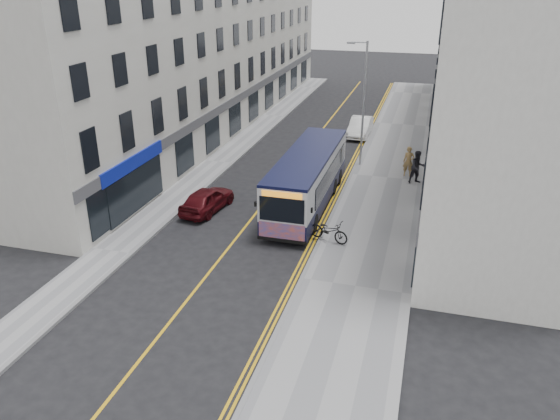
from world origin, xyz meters
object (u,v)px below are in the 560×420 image
Objects in this scene: streetlamp at (363,100)px; pedestrian_near at (409,161)px; city_bus at (308,178)px; bicycle at (329,231)px; car_maroon at (207,199)px; pedestrian_far at (417,167)px; car_white at (360,127)px.

streetlamp is 4.84m from pedestrian_near.
city_bus is at bearing -103.50° from streetlamp.
pedestrian_near is at bearing 2.38° from bicycle.
car_maroon is (-10.04, -8.20, -0.39)m from pedestrian_near.
pedestrian_far is 12.78m from car_maroon.
city_bus reaches higher than pedestrian_near.
city_bus is 7.89m from pedestrian_near.
pedestrian_far is 0.51× the size of car_maroon.
pedestrian_near reaches higher than car_white.
city_bus is 4.68m from bicycle.
pedestrian_near is at bearing -22.66° from streetlamp.
streetlamp reaches higher than bicycle.
pedestrian_far is 0.46× the size of car_white.
car_white reaches higher than bicycle.
city_bus reaches higher than pedestrian_far.
car_white is at bearing 22.55° from bicycle.
bicycle is at bearing 172.11° from car_maroon.
streetlamp is at bearing 118.58° from pedestrian_far.
pedestrian_far is at bearing 41.36° from city_bus.
city_bus is at bearing -167.19° from pedestrian_far.
pedestrian_far is (3.60, 9.04, 0.47)m from bicycle.
streetlamp is 12.30m from car_maroon.
city_bus is 5.56× the size of pedestrian_near.
bicycle is (2.01, -4.10, -1.00)m from city_bus.
bicycle is 18.82m from car_white.
pedestrian_near is 9.59m from car_white.
streetlamp is 8.10m from city_bus.
bicycle is at bearing -85.59° from car_white.
pedestrian_near is 0.43× the size of car_white.
bicycle is at bearing -88.85° from streetlamp.
pedestrian_far is (0.59, -1.12, 0.06)m from pedestrian_near.
city_bus is at bearing -133.63° from pedestrian_near.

